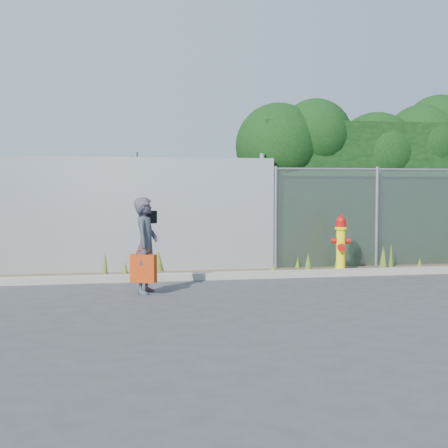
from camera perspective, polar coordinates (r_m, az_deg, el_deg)
ground at (r=9.39m, az=3.42°, el=-6.55°), size 80.00×80.00×0.00m
curb at (r=11.11m, az=1.14°, el=-4.72°), size 16.00×0.22×0.12m
weed_strip at (r=11.65m, az=-2.26°, el=-4.12°), size 16.00×1.29×0.55m
corrugated_fence at (r=12.03m, az=-15.41°, el=0.76°), size 8.50×0.21×2.30m
chainlink_fence at (r=13.64m, az=17.80°, el=0.69°), size 6.50×0.07×2.05m
hedge at (r=14.57m, az=16.30°, el=4.85°), size 7.76×2.06×3.74m
fire_hydrant at (r=12.18m, az=10.64°, el=-1.84°), size 0.37×0.33×1.10m
woman at (r=9.57m, az=-7.16°, el=-1.96°), size 0.52×0.62×1.47m
red_tote_bag at (r=9.45m, az=-7.37°, el=-4.05°), size 0.38×0.14×0.50m
black_shoulder_bag at (r=9.75m, az=-6.98°, el=0.63°), size 0.26×0.11×0.20m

